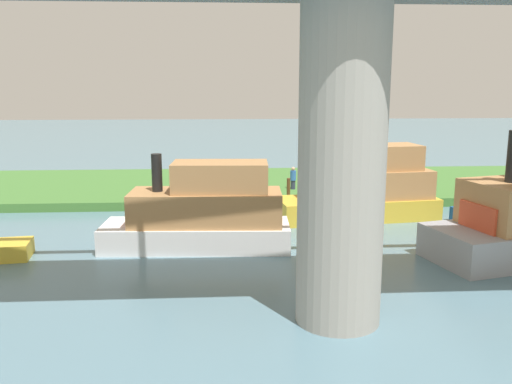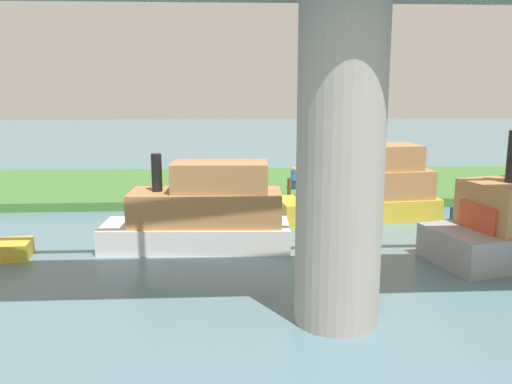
{
  "view_description": "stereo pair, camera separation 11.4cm",
  "coord_description": "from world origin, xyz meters",
  "px_view_note": "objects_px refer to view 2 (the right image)",
  "views": [
    {
      "loc": [
        0.74,
        29.7,
        6.92
      ],
      "look_at": [
        -0.79,
        5.0,
        2.0
      ],
      "focal_mm": 38.2,
      "sensor_mm": 36.0,
      "label": 1
    },
    {
      "loc": [
        0.63,
        29.7,
        6.92
      ],
      "look_at": [
        -0.79,
        5.0,
        2.0
      ],
      "focal_mm": 38.2,
      "sensor_mm": 36.0,
      "label": 2
    }
  ],
  "objects_px": {
    "bridge_pylon": "(340,166)",
    "mooring_post": "(289,188)",
    "motorboat_red": "(202,213)",
    "riverboat_paddlewheel": "(363,189)",
    "motorboat_white": "(497,210)",
    "person_on_bank": "(294,178)"
  },
  "relations": [
    {
      "from": "riverboat_paddlewheel",
      "to": "motorboat_white",
      "type": "bearing_deg",
      "value": 171.66
    },
    {
      "from": "riverboat_paddlewheel",
      "to": "motorboat_red",
      "type": "xyz_separation_m",
      "value": [
        8.17,
        4.75,
        -0.05
      ]
    },
    {
      "from": "person_on_bank",
      "to": "motorboat_white",
      "type": "bearing_deg",
      "value": 145.59
    },
    {
      "from": "bridge_pylon",
      "to": "motorboat_red",
      "type": "relative_size",
      "value": 1.15
    },
    {
      "from": "mooring_post",
      "to": "riverboat_paddlewheel",
      "type": "height_order",
      "value": "riverboat_paddlewheel"
    },
    {
      "from": "mooring_post",
      "to": "motorboat_red",
      "type": "relative_size",
      "value": 0.14
    },
    {
      "from": "bridge_pylon",
      "to": "mooring_post",
      "type": "xyz_separation_m",
      "value": [
        -0.41,
        -15.6,
        -3.6
      ]
    },
    {
      "from": "person_on_bank",
      "to": "motorboat_white",
      "type": "height_order",
      "value": "person_on_bank"
    },
    {
      "from": "mooring_post",
      "to": "motorboat_red",
      "type": "bearing_deg",
      "value": 59.72
    },
    {
      "from": "person_on_bank",
      "to": "mooring_post",
      "type": "xyz_separation_m",
      "value": [
        0.58,
        2.4,
        -0.15
      ]
    },
    {
      "from": "bridge_pylon",
      "to": "riverboat_paddlewheel",
      "type": "distance_m",
      "value": 13.33
    },
    {
      "from": "person_on_bank",
      "to": "motorboat_red",
      "type": "height_order",
      "value": "motorboat_red"
    },
    {
      "from": "person_on_bank",
      "to": "riverboat_paddlewheel",
      "type": "height_order",
      "value": "riverboat_paddlewheel"
    },
    {
      "from": "motorboat_white",
      "to": "riverboat_paddlewheel",
      "type": "bearing_deg",
      "value": -8.34
    },
    {
      "from": "mooring_post",
      "to": "riverboat_paddlewheel",
      "type": "relative_size",
      "value": 0.13
    },
    {
      "from": "bridge_pylon",
      "to": "riverboat_paddlewheel",
      "type": "relative_size",
      "value": 1.09
    },
    {
      "from": "motorboat_red",
      "to": "motorboat_white",
      "type": "relative_size",
      "value": 1.55
    },
    {
      "from": "person_on_bank",
      "to": "motorboat_red",
      "type": "xyz_separation_m",
      "value": [
        5.24,
        10.39,
        0.3
      ]
    },
    {
      "from": "person_on_bank",
      "to": "motorboat_white",
      "type": "distance_m",
      "value": 11.76
    },
    {
      "from": "person_on_bank",
      "to": "riverboat_paddlewheel",
      "type": "distance_m",
      "value": 6.37
    },
    {
      "from": "person_on_bank",
      "to": "motorboat_white",
      "type": "relative_size",
      "value": 0.27
    },
    {
      "from": "bridge_pylon",
      "to": "person_on_bank",
      "type": "height_order",
      "value": "bridge_pylon"
    }
  ]
}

